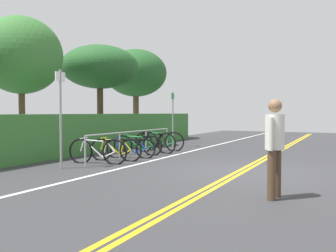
% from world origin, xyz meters
% --- Properties ---
extents(ground_plane, '(39.04, 13.67, 0.05)m').
position_xyz_m(ground_plane, '(0.00, 0.00, -0.03)').
color(ground_plane, '#353538').
extents(centre_line_yellow_inner, '(35.14, 0.10, 0.00)m').
position_xyz_m(centre_line_yellow_inner, '(0.00, -0.08, 0.00)').
color(centre_line_yellow_inner, gold).
rests_on(centre_line_yellow_inner, ground_plane).
extents(centre_line_yellow_outer, '(35.14, 0.10, 0.00)m').
position_xyz_m(centre_line_yellow_outer, '(0.00, 0.08, 0.00)').
color(centre_line_yellow_outer, gold).
rests_on(centre_line_yellow_outer, ground_plane).
extents(bike_lane_stripe_white, '(35.14, 0.12, 0.00)m').
position_xyz_m(bike_lane_stripe_white, '(0.00, 2.95, 0.00)').
color(bike_lane_stripe_white, white).
rests_on(bike_lane_stripe_white, ground_plane).
extents(bike_rack, '(4.99, 0.05, 0.85)m').
position_xyz_m(bike_rack, '(1.32, 4.03, 0.64)').
color(bike_rack, '#9EA0A5').
rests_on(bike_rack, ground_plane).
extents(bicycle_0, '(0.53, 1.78, 0.77)m').
position_xyz_m(bicycle_0, '(-0.62, 4.02, 0.36)').
color(bicycle_0, black).
rests_on(bicycle_0, ground_plane).
extents(bicycle_1, '(0.51, 1.65, 0.73)m').
position_xyz_m(bicycle_1, '(0.12, 3.91, 0.34)').
color(bicycle_1, black).
rests_on(bicycle_1, ground_plane).
extents(bicycle_2, '(0.57, 1.61, 0.68)m').
position_xyz_m(bicycle_2, '(0.90, 3.88, 0.32)').
color(bicycle_2, black).
rests_on(bicycle_2, ground_plane).
extents(bicycle_3, '(0.49, 1.79, 0.73)m').
position_xyz_m(bicycle_3, '(1.76, 4.15, 0.34)').
color(bicycle_3, black).
rests_on(bicycle_3, ground_plane).
extents(bicycle_4, '(0.46, 1.75, 0.79)m').
position_xyz_m(bicycle_4, '(2.57, 3.91, 0.37)').
color(bicycle_4, black).
rests_on(bicycle_4, ground_plane).
extents(bicycle_5, '(0.54, 1.76, 0.78)m').
position_xyz_m(bicycle_5, '(3.29, 4.02, 0.37)').
color(bicycle_5, black).
rests_on(bicycle_5, ground_plane).
extents(pedestrian, '(0.49, 0.32, 1.69)m').
position_xyz_m(pedestrian, '(-2.66, -1.26, 0.97)').
color(pedestrian, '#4C3826').
rests_on(pedestrian, ground_plane).
extents(sign_post_near, '(0.36, 0.06, 2.57)m').
position_xyz_m(sign_post_near, '(-1.77, 4.32, 1.53)').
color(sign_post_near, gray).
rests_on(sign_post_near, ground_plane).
extents(sign_post_far, '(0.36, 0.09, 2.33)m').
position_xyz_m(sign_post_far, '(4.83, 4.29, 1.40)').
color(sign_post_far, gray).
rests_on(sign_post_far, ground_plane).
extents(hedge_backdrop, '(13.94, 1.32, 1.41)m').
position_xyz_m(hedge_backdrop, '(2.82, 6.40, 0.70)').
color(hedge_backdrop, '#387533').
rests_on(hedge_backdrop, ground_plane).
extents(tree_mid, '(2.78, 2.78, 4.74)m').
position_xyz_m(tree_mid, '(-0.06, 7.68, 3.41)').
color(tree_mid, brown).
rests_on(tree_mid, ground_plane).
extents(tree_far_right, '(3.29, 3.29, 4.34)m').
position_xyz_m(tree_far_right, '(3.73, 7.24, 3.40)').
color(tree_far_right, '#473323').
rests_on(tree_far_right, ground_plane).
extents(tree_extra, '(3.38, 3.38, 4.92)m').
position_xyz_m(tree_extra, '(8.11, 8.14, 3.61)').
color(tree_extra, brown).
rests_on(tree_extra, ground_plane).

